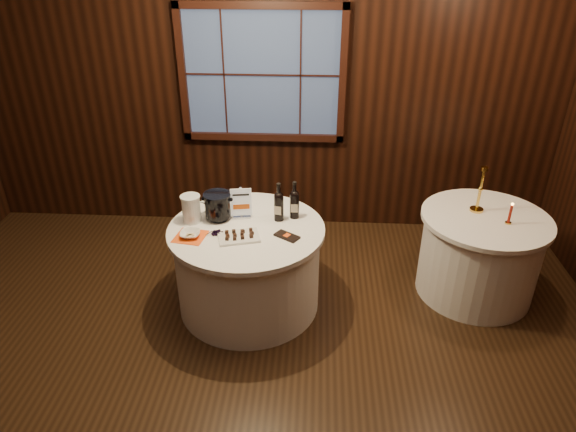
# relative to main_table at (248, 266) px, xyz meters

# --- Properties ---
(ground) EXTENTS (6.00, 6.00, 0.00)m
(ground) POSITION_rel_main_table_xyz_m (0.00, -1.00, -0.39)
(ground) COLOR black
(ground) RESTS_ON ground
(back_wall) EXTENTS (6.00, 0.10, 3.00)m
(back_wall) POSITION_rel_main_table_xyz_m (0.00, 1.48, 1.16)
(back_wall) COLOR black
(back_wall) RESTS_ON ground
(main_table) EXTENTS (1.28, 1.28, 0.77)m
(main_table) POSITION_rel_main_table_xyz_m (0.00, 0.00, 0.00)
(main_table) COLOR white
(main_table) RESTS_ON ground
(side_table) EXTENTS (1.08, 1.08, 0.77)m
(side_table) POSITION_rel_main_table_xyz_m (2.00, 0.30, 0.00)
(side_table) COLOR white
(side_table) RESTS_ON ground
(sign_stand) EXTENTS (0.17, 0.11, 0.28)m
(sign_stand) POSITION_rel_main_table_xyz_m (-0.06, 0.16, 0.48)
(sign_stand) COLOR silver
(sign_stand) RESTS_ON main_table
(port_bottle_left) EXTENTS (0.08, 0.09, 0.33)m
(port_bottle_left) POSITION_rel_main_table_xyz_m (0.26, 0.14, 0.53)
(port_bottle_left) COLOR black
(port_bottle_left) RESTS_ON main_table
(port_bottle_right) EXTENTS (0.08, 0.08, 0.33)m
(port_bottle_right) POSITION_rel_main_table_xyz_m (0.38, 0.19, 0.52)
(port_bottle_right) COLOR black
(port_bottle_right) RESTS_ON main_table
(ice_bucket) EXTENTS (0.23, 0.23, 0.23)m
(ice_bucket) POSITION_rel_main_table_xyz_m (-0.25, 0.13, 0.51)
(ice_bucket) COLOR black
(ice_bucket) RESTS_ON main_table
(chocolate_plate) EXTENTS (0.36, 0.29, 0.05)m
(chocolate_plate) POSITION_rel_main_table_xyz_m (-0.04, -0.17, 0.40)
(chocolate_plate) COLOR white
(chocolate_plate) RESTS_ON main_table
(chocolate_box) EXTENTS (0.22, 0.19, 0.02)m
(chocolate_box) POSITION_rel_main_table_xyz_m (0.34, -0.13, 0.39)
(chocolate_box) COLOR black
(chocolate_box) RESTS_ON main_table
(grape_bunch) EXTENTS (0.15, 0.08, 0.04)m
(grape_bunch) POSITION_rel_main_table_xyz_m (-0.21, -0.13, 0.40)
(grape_bunch) COLOR black
(grape_bunch) RESTS_ON main_table
(glass_pitcher) EXTENTS (0.22, 0.16, 0.23)m
(glass_pitcher) POSITION_rel_main_table_xyz_m (-0.46, 0.08, 0.50)
(glass_pitcher) COLOR silver
(glass_pitcher) RESTS_ON main_table
(orange_napkin) EXTENTS (0.27, 0.27, 0.00)m
(orange_napkin) POSITION_rel_main_table_xyz_m (-0.42, -0.17, 0.38)
(orange_napkin) COLOR #FB5415
(orange_napkin) RESTS_ON main_table
(cracker_bowl) EXTENTS (0.17, 0.17, 0.04)m
(cracker_bowl) POSITION_rel_main_table_xyz_m (-0.42, -0.17, 0.41)
(cracker_bowl) COLOR white
(cracker_bowl) RESTS_ON orange_napkin
(brass_candlestick) EXTENTS (0.11, 0.11, 0.41)m
(brass_candlestick) POSITION_rel_main_table_xyz_m (1.94, 0.40, 0.53)
(brass_candlestick) COLOR gold
(brass_candlestick) RESTS_ON side_table
(red_candle) EXTENTS (0.05, 0.05, 0.19)m
(red_candle) POSITION_rel_main_table_xyz_m (2.14, 0.19, 0.46)
(red_candle) COLOR gold
(red_candle) RESTS_ON side_table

